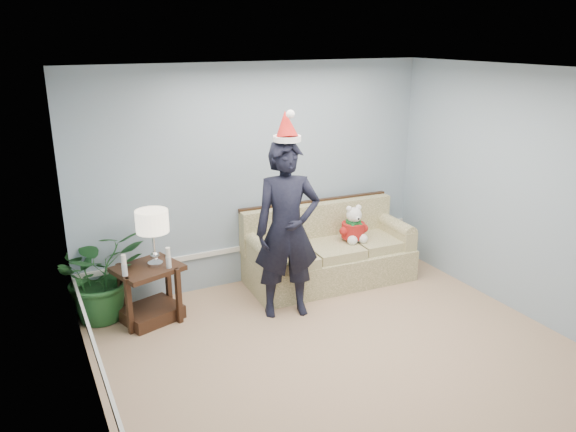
# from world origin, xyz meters

# --- Properties ---
(room_shell) EXTENTS (4.54, 5.04, 2.74)m
(room_shell) POSITION_xyz_m (0.00, 0.00, 1.35)
(room_shell) COLOR tan
(room_shell) RESTS_ON ground
(wainscot_trim) EXTENTS (4.49, 4.99, 0.06)m
(wainscot_trim) POSITION_xyz_m (-1.18, 1.18, 0.45)
(wainscot_trim) COLOR white
(wainscot_trim) RESTS_ON room_shell
(sofa) EXTENTS (2.11, 0.98, 0.97)m
(sofa) POSITION_xyz_m (0.76, 2.07, 0.34)
(sofa) COLOR brown
(sofa) RESTS_ON room_shell
(side_table) EXTENTS (0.79, 0.72, 0.63)m
(side_table) POSITION_xyz_m (-1.51, 2.00, 0.25)
(side_table) COLOR #391F14
(side_table) RESTS_ON room_shell
(table_lamp) EXTENTS (0.35, 0.35, 0.62)m
(table_lamp) POSITION_xyz_m (-1.43, 2.01, 1.10)
(table_lamp) COLOR silver
(table_lamp) RESTS_ON side_table
(candle_pair) EXTENTS (0.52, 0.06, 0.23)m
(candle_pair) POSITION_xyz_m (-1.54, 1.87, 0.74)
(candle_pair) COLOR silver
(candle_pair) RESTS_ON side_table
(houseplant) EXTENTS (1.08, 0.99, 1.05)m
(houseplant) POSITION_xyz_m (-1.97, 2.28, 0.52)
(houseplant) COLOR #215727
(houseplant) RESTS_ON room_shell
(man) EXTENTS (0.81, 0.64, 1.96)m
(man) POSITION_xyz_m (-0.10, 1.49, 0.98)
(man) COLOR black
(man) RESTS_ON room_shell
(santa_hat) EXTENTS (0.34, 0.37, 0.34)m
(santa_hat) POSITION_xyz_m (-0.10, 1.51, 2.09)
(santa_hat) COLOR white
(santa_hat) RESTS_ON man
(teddy_bear) EXTENTS (0.31, 0.34, 0.47)m
(teddy_bear) POSITION_xyz_m (1.07, 1.96, 0.68)
(teddy_bear) COLOR white
(teddy_bear) RESTS_ON sofa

